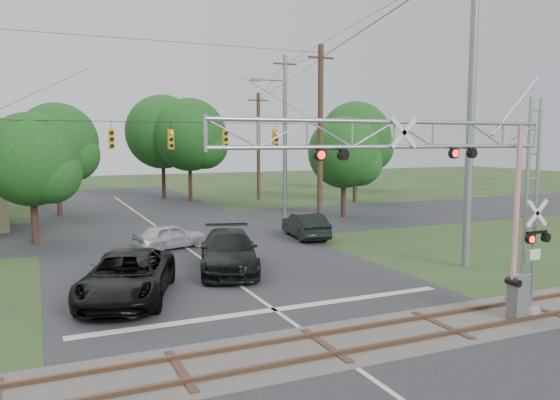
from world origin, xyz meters
name	(u,v)px	position (x,y,z in m)	size (l,w,h in m)	color
ground	(366,376)	(0.00, 0.00, 0.00)	(160.00, 160.00, 0.00)	#26401D
road_main	(230,279)	(0.00, 10.00, 0.01)	(14.00, 90.00, 0.02)	#272729
road_cross	(158,228)	(0.00, 24.00, 0.01)	(90.00, 12.00, 0.02)	#272729
railroad_track	(326,346)	(0.00, 2.00, 0.03)	(90.00, 3.20, 0.17)	#4F4A44
crossing_gantry	(453,185)	(3.92, 1.64, 4.32)	(11.01, 0.88, 6.91)	gray
traffic_signal_span	(187,138)	(0.93, 20.00, 5.74)	(19.34, 0.36, 11.50)	gray
pickup_black	(127,276)	(-4.21, 8.76, 0.84)	(2.78, 6.03, 1.68)	black
car_dark	(229,251)	(0.43, 11.38, 0.85)	(2.39, 5.87, 1.70)	black
sedan_silver	(170,236)	(-0.77, 17.22, 0.66)	(1.55, 3.85, 1.31)	#B3B6BB
suv_dark	(305,225)	(7.01, 17.10, 0.74)	(1.56, 4.49, 1.48)	black
streetlight	(282,141)	(8.74, 24.12, 5.54)	(2.64, 0.27, 9.90)	gray
utility_poles	(202,131)	(2.26, 21.60, 6.13)	(26.11, 29.80, 14.02)	#422D1E
treeline	(127,140)	(-0.06, 35.45, 5.60)	(54.23, 26.13, 9.88)	#382319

